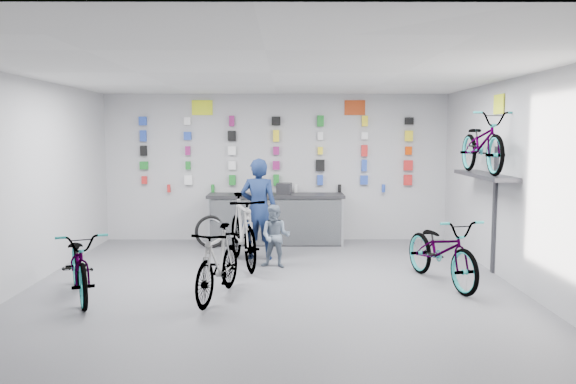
{
  "coord_description": "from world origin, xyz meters",
  "views": [
    {
      "loc": [
        0.2,
        -7.51,
        2.21
      ],
      "look_at": [
        0.23,
        1.4,
        1.27
      ],
      "focal_mm": 35.0,
      "sensor_mm": 36.0,
      "label": 1
    }
  ],
  "objects_px": {
    "bike_center": "(218,263)",
    "customer": "(276,236)",
    "counter": "(276,220)",
    "bike_service": "(243,230)",
    "bike_right": "(442,250)",
    "bike_left": "(80,264)",
    "clerk": "(259,209)"
  },
  "relations": [
    {
      "from": "bike_right",
      "to": "customer",
      "type": "bearing_deg",
      "value": 142.8
    },
    {
      "from": "bike_center",
      "to": "clerk",
      "type": "xyz_separation_m",
      "value": [
        0.43,
        2.38,
        0.4
      ]
    },
    {
      "from": "counter",
      "to": "clerk",
      "type": "relative_size",
      "value": 1.52
    },
    {
      "from": "counter",
      "to": "clerk",
      "type": "distance_m",
      "value": 1.43
    },
    {
      "from": "bike_right",
      "to": "bike_center",
      "type": "bearing_deg",
      "value": 178.13
    },
    {
      "from": "bike_center",
      "to": "clerk",
      "type": "bearing_deg",
      "value": 92.42
    },
    {
      "from": "bike_left",
      "to": "bike_service",
      "type": "height_order",
      "value": "bike_service"
    },
    {
      "from": "bike_left",
      "to": "clerk",
      "type": "relative_size",
      "value": 1.01
    },
    {
      "from": "bike_service",
      "to": "clerk",
      "type": "height_order",
      "value": "clerk"
    },
    {
      "from": "bike_left",
      "to": "bike_right",
      "type": "xyz_separation_m",
      "value": [
        5.03,
        0.71,
        0.03
      ]
    },
    {
      "from": "bike_center",
      "to": "customer",
      "type": "height_order",
      "value": "customer"
    },
    {
      "from": "counter",
      "to": "bike_center",
      "type": "relative_size",
      "value": 1.66
    },
    {
      "from": "counter",
      "to": "bike_center",
      "type": "bearing_deg",
      "value": -100.76
    },
    {
      "from": "counter",
      "to": "bike_service",
      "type": "xyz_separation_m",
      "value": [
        -0.52,
        -1.83,
        0.11
      ]
    },
    {
      "from": "bike_center",
      "to": "customer",
      "type": "relative_size",
      "value": 1.57
    },
    {
      "from": "bike_left",
      "to": "bike_service",
      "type": "distance_m",
      "value": 2.77
    },
    {
      "from": "bike_right",
      "to": "bike_service",
      "type": "bearing_deg",
      "value": 144.1
    },
    {
      "from": "counter",
      "to": "customer",
      "type": "distance_m",
      "value": 1.98
    },
    {
      "from": "bike_center",
      "to": "bike_left",
      "type": "bearing_deg",
      "value": -167.85
    },
    {
      "from": "counter",
      "to": "bike_right",
      "type": "distance_m",
      "value": 3.89
    },
    {
      "from": "bike_center",
      "to": "bike_right",
      "type": "distance_m",
      "value": 3.27
    },
    {
      "from": "bike_center",
      "to": "bike_right",
      "type": "xyz_separation_m",
      "value": [
        3.19,
        0.73,
        0.01
      ]
    },
    {
      "from": "bike_left",
      "to": "clerk",
      "type": "distance_m",
      "value": 3.31
    },
    {
      "from": "counter",
      "to": "bike_service",
      "type": "relative_size",
      "value": 1.36
    },
    {
      "from": "bike_right",
      "to": "customer",
      "type": "xyz_separation_m",
      "value": [
        -2.45,
        1.02,
        0.02
      ]
    },
    {
      "from": "clerk",
      "to": "customer",
      "type": "bearing_deg",
      "value": 123.45
    },
    {
      "from": "bike_right",
      "to": "customer",
      "type": "distance_m",
      "value": 2.65
    },
    {
      "from": "counter",
      "to": "customer",
      "type": "bearing_deg",
      "value": -89.18
    },
    {
      "from": "bike_service",
      "to": "customer",
      "type": "relative_size",
      "value": 1.92
    },
    {
      "from": "bike_center",
      "to": "customer",
      "type": "distance_m",
      "value": 1.89
    },
    {
      "from": "bike_left",
      "to": "customer",
      "type": "height_order",
      "value": "customer"
    },
    {
      "from": "counter",
      "to": "customer",
      "type": "height_order",
      "value": "customer"
    }
  ]
}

